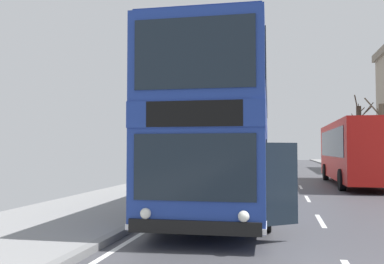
# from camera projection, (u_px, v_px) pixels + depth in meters

# --- Properties ---
(double_decker_bus_main) EXTENTS (3.40, 11.03, 4.48)m
(double_decker_bus_main) POSITION_uv_depth(u_px,v_px,m) (225.00, 132.00, 12.61)
(double_decker_bus_main) COLOR navy
(double_decker_bus_main) RESTS_ON ground
(background_bus_far_lane) EXTENTS (2.63, 10.21, 3.18)m
(background_bus_far_lane) POSITION_uv_depth(u_px,v_px,m) (356.00, 151.00, 21.17)
(background_bus_far_lane) COLOR red
(background_bus_far_lane) RESTS_ON ground
(bare_tree_far_00) EXTENTS (1.91, 2.18, 6.50)m
(bare_tree_far_00) POSITION_uv_depth(u_px,v_px,m) (359.00, 135.00, 36.91)
(bare_tree_far_00) COLOR #423328
(bare_tree_far_00) RESTS_ON ground
(bare_tree_far_01) EXTENTS (2.74, 2.12, 6.17)m
(bare_tree_far_01) POSITION_uv_depth(u_px,v_px,m) (382.00, 134.00, 30.35)
(bare_tree_far_01) COLOR brown
(bare_tree_far_01) RESTS_ON ground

